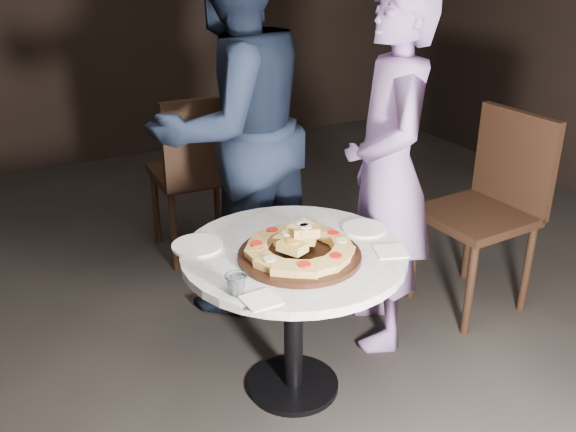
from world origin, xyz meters
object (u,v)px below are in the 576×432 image
Objects in this scene: chair_far at (199,166)px; chair_right at (492,198)px; diner_navy at (233,129)px; diner_teal at (388,172)px; serving_board at (300,255)px; focaccia_pile at (300,245)px; table at (294,278)px; water_glass at (236,284)px.

chair_far is 1.63m from chair_right.
diner_teal is (0.48, -0.64, -0.10)m from diner_navy.
diner_navy is at bearing -119.31° from diner_teal.
focaccia_pile is at bearing 69.11° from serving_board.
focaccia_pile is at bearing 67.88° from diner_navy.
diner_navy is at bearing 83.05° from table.
chair_far is 0.54× the size of diner_navy.
water_glass reaches higher than table.
focaccia_pile is 1.43m from chair_far.
chair_far reaches higher than serving_board.
diner_teal reaches higher than water_glass.
focaccia_pile is 1.29m from chair_right.
diner_teal is (-0.67, -0.01, 0.26)m from chair_right.
focaccia_pile is 0.42× the size of chair_right.
focaccia_pile is (-0.01, -0.06, 0.18)m from table.
diner_navy is (0.11, 0.89, 0.22)m from focaccia_pile.
diner_navy reaches higher than chair_right.
table is 1.09× the size of chair_right.
chair_right reaches higher than serving_board.
serving_board is at bearing 87.91° from chair_far.
chair_right reaches higher than table.
chair_far reaches higher than table.
focaccia_pile is at bearing -97.73° from table.
table is 0.42m from water_glass.
water_glass is at bearing -79.57° from chair_right.
diner_navy is (0.11, 0.89, 0.26)m from serving_board.
diner_teal is at bearing 17.92° from table.
table is at bearing 82.27° from focaccia_pile.
focaccia_pile is at bearing -81.95° from chair_right.
serving_board is 5.99× the size of water_glass.
diner_teal is (0.58, 0.19, 0.30)m from table.
chair_right is 1.36m from diner_navy.
table is 1.36m from chair_far.
diner_teal reaches higher than chair_far.
chair_far is at bearing 74.49° from water_glass.
chair_far is (0.11, 1.42, -0.10)m from serving_board.
water_glass is at bearing -157.89° from serving_board.
diner_teal is (0.59, 0.25, 0.16)m from serving_board.
water_glass is (-0.32, -0.13, 0.03)m from serving_board.
chair_right is (1.26, 0.26, -0.14)m from focaccia_pile.
table is at bearing -48.28° from diner_teal.
focaccia_pile is 0.65m from diner_teal.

